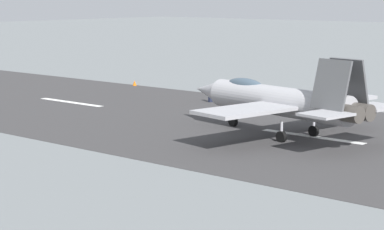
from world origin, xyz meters
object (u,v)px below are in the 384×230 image
object	(u,v)px
marker_cone_far	(135,83)
crew_person	(210,94)
marker_cone_mid	(335,105)
fighter_jet	(278,100)

from	to	relation	value
marker_cone_far	crew_person	bearing A→B (deg)	162.82
marker_cone_mid	fighter_jet	bearing A→B (deg)	103.48
marker_cone_mid	marker_cone_far	world-z (taller)	same
marker_cone_mid	marker_cone_far	distance (m)	24.34
fighter_jet	marker_cone_mid	xyz separation A→B (m)	(3.29, -13.71, -2.20)
crew_person	marker_cone_mid	distance (m)	11.25
fighter_jet	crew_person	size ratio (longest dim) A/B	10.53
marker_cone_mid	crew_person	bearing A→B (deg)	22.59
fighter_jet	crew_person	bearing A→B (deg)	-34.51
crew_person	marker_cone_far	size ratio (longest dim) A/B	2.91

